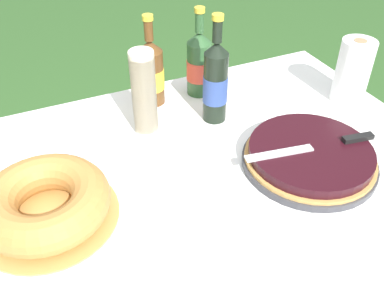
# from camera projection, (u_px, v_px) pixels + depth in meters

# --- Properties ---
(garden_table) EXTENTS (1.63, 1.07, 0.72)m
(garden_table) POSITION_uv_depth(u_px,v_px,m) (170.00, 210.00, 1.14)
(garden_table) COLOR brown
(garden_table) RESTS_ON ground_plane
(tablecloth) EXTENTS (1.64, 1.08, 0.10)m
(tablecloth) POSITION_uv_depth(u_px,v_px,m) (169.00, 196.00, 1.11)
(tablecloth) COLOR white
(tablecloth) RESTS_ON garden_table
(berry_tart) EXTENTS (0.37, 0.37, 0.06)m
(berry_tart) POSITION_uv_depth(u_px,v_px,m) (310.00, 157.00, 1.17)
(berry_tart) COLOR #38383D
(berry_tart) RESTS_ON tablecloth
(serving_knife) EXTENTS (0.37, 0.08, 0.01)m
(serving_knife) POSITION_uv_depth(u_px,v_px,m) (322.00, 145.00, 1.16)
(serving_knife) COLOR silver
(serving_knife) RESTS_ON berry_tart
(bundt_cake) EXTENTS (0.34, 0.34, 0.10)m
(bundt_cake) POSITION_uv_depth(u_px,v_px,m) (45.00, 203.00, 1.00)
(bundt_cake) COLOR tan
(bundt_cake) RESTS_ON tablecloth
(cup_stack) EXTENTS (0.07, 0.07, 0.27)m
(cup_stack) POSITION_uv_depth(u_px,v_px,m) (144.00, 94.00, 1.23)
(cup_stack) COLOR beige
(cup_stack) RESTS_ON tablecloth
(cider_bottle_green) EXTENTS (0.08, 0.08, 0.30)m
(cider_bottle_green) POSITION_uv_depth(u_px,v_px,m) (199.00, 64.00, 1.43)
(cider_bottle_green) COLOR #2D562D
(cider_bottle_green) RESTS_ON tablecloth
(cider_bottle_amber) EXTENTS (0.08, 0.08, 0.30)m
(cider_bottle_amber) POSITION_uv_depth(u_px,v_px,m) (151.00, 72.00, 1.38)
(cider_bottle_amber) COLOR brown
(cider_bottle_amber) RESTS_ON tablecloth
(juice_bottle_red) EXTENTS (0.08, 0.08, 0.34)m
(juice_bottle_red) POSITION_uv_depth(u_px,v_px,m) (215.00, 82.00, 1.29)
(juice_bottle_red) COLOR black
(juice_bottle_red) RESTS_ON tablecloth
(paper_towel_roll) EXTENTS (0.11, 0.11, 0.22)m
(paper_towel_roll) POSITION_uv_depth(u_px,v_px,m) (353.00, 71.00, 1.39)
(paper_towel_roll) COLOR white
(paper_towel_roll) RESTS_ON tablecloth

